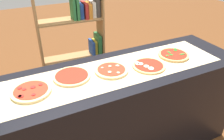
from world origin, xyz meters
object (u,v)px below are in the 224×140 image
Objects in this scene: pizza_plain_1 at (72,76)px; pizza_mozzarella_3 at (149,66)px; pizza_mushroom_2 at (111,70)px; pizza_spinach_4 at (174,55)px; pizza_pepperoni_0 at (31,91)px; bookshelf at (79,37)px.

pizza_mozzarella_3 reaches higher than pizza_plain_1.
pizza_spinach_4 is at bearing -0.26° from pizza_mushroom_2.
pizza_pepperoni_0 is at bearing -179.59° from pizza_spinach_4.
bookshelf is (0.74, 1.16, -0.15)m from pizza_pepperoni_0.
pizza_mozzarella_3 is 0.32m from pizza_spinach_4.
bookshelf is at bearing 84.52° from pizza_mushroom_2.
pizza_pepperoni_0 is 0.97× the size of pizza_plain_1.
pizza_plain_1 is at bearing 170.49° from pizza_mushroom_2.
pizza_mozzarella_3 is at bearing -3.45° from pizza_pepperoni_0.
pizza_mushroom_2 reaches higher than pizza_mozzarella_3.
pizza_mushroom_2 reaches higher than pizza_pepperoni_0.
pizza_pepperoni_0 is at bearing -168.43° from pizza_plain_1.
bookshelf is (0.11, 1.15, -0.15)m from pizza_mushroom_2.
bookshelf is (-0.20, 1.22, -0.15)m from pizza_mozzarella_3.
pizza_pepperoni_0 is 0.63m from pizza_mushroom_2.
pizza_spinach_4 is 1.27m from bookshelf.
pizza_mushroom_2 is at bearing -95.48° from bookshelf.
pizza_plain_1 is 0.94m from pizza_spinach_4.
bookshelf reaches higher than pizza_mushroom_2.
pizza_mozzarella_3 is 0.18× the size of bookshelf.
pizza_plain_1 is 0.19× the size of bookshelf.
pizza_pepperoni_0 is 0.32m from pizza_plain_1.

